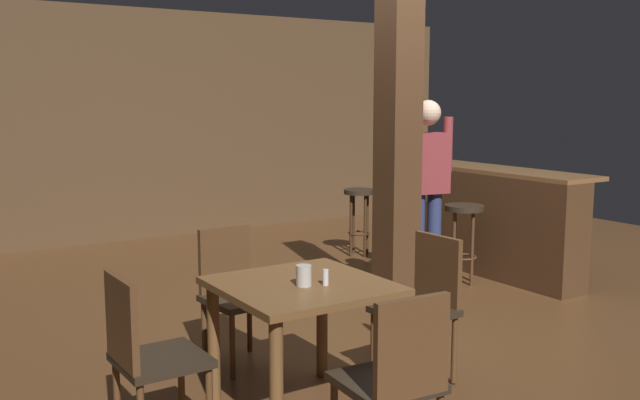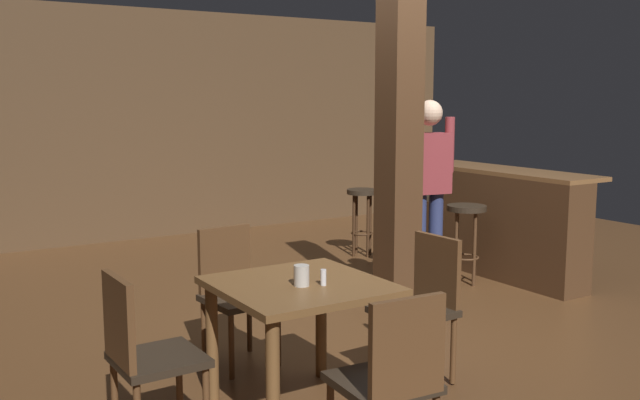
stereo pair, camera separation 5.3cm
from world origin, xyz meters
name	(u,v)px [view 2 (the right image)]	position (x,y,z in m)	size (l,w,h in m)	color
ground_plane	(413,327)	(0.00, 0.00, 0.00)	(10.80, 10.80, 0.00)	brown
wall_back	(188,124)	(0.00, 4.50, 1.40)	(8.00, 0.10, 2.80)	brown
pillar	(399,141)	(0.16, 0.41, 1.40)	(0.28, 0.28, 2.80)	#4C301C
dining_table	(300,306)	(-1.46, -0.80, 0.61)	(0.88, 0.88, 0.74)	brown
chair_south	(392,377)	(-1.49, -1.67, 0.51)	(0.45, 0.45, 0.89)	#2D2319
chair_west	(143,351)	(-2.34, -0.77, 0.51)	(0.43, 0.43, 0.89)	#2D2319
chair_east	(423,300)	(-0.60, -0.81, 0.51)	(0.44, 0.44, 0.89)	#2D2319
chair_north	(234,288)	(-1.46, 0.06, 0.51)	(0.46, 0.46, 0.89)	#2D2319
napkin_cup	(302,276)	(-1.49, -0.87, 0.80)	(0.08, 0.08, 0.11)	beige
salt_shaker	(323,277)	(-1.39, -0.92, 0.78)	(0.03, 0.03, 0.09)	silver
standing_person	(428,187)	(0.50, 0.44, 1.00)	(0.47, 0.26, 1.72)	maroon
bar_counter	(496,221)	(1.73, 0.85, 0.53)	(0.56, 2.01, 1.05)	brown
bar_stool_near	(466,224)	(1.24, 0.75, 0.57)	(0.37, 0.37, 0.75)	#2D2319
bar_stool_mid	(412,215)	(1.09, 1.36, 0.58)	(0.35, 0.35, 0.78)	#2D2319
bar_stool_far	(362,206)	(1.11, 2.24, 0.55)	(0.34, 0.34, 0.74)	#2D2319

